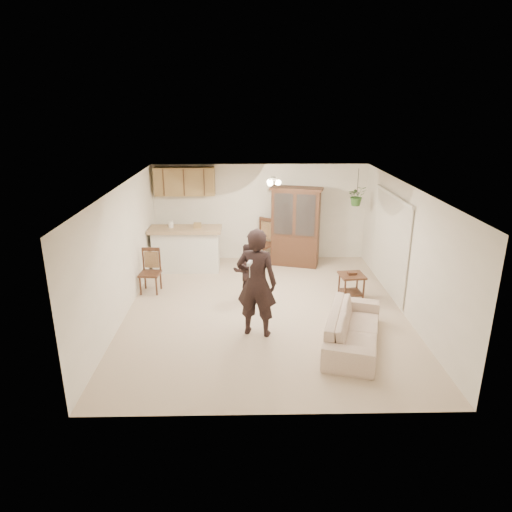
{
  "coord_description": "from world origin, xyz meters",
  "views": [
    {
      "loc": [
        -0.35,
        -8.37,
        4.01
      ],
      "look_at": [
        -0.17,
        0.4,
        1.02
      ],
      "focal_mm": 32.0,
      "sensor_mm": 36.0,
      "label": 1
    }
  ],
  "objects_px": {
    "child": "(247,268)",
    "side_table": "(351,286)",
    "adult": "(256,288)",
    "chair_hutch_left": "(262,252)",
    "sofa": "(354,325)",
    "chair_hutch_right": "(285,251)",
    "china_hutch": "(296,227)",
    "chair_bar": "(150,280)"
  },
  "relations": [
    {
      "from": "china_hutch",
      "to": "chair_bar",
      "type": "bearing_deg",
      "value": -136.92
    },
    {
      "from": "sofa",
      "to": "chair_bar",
      "type": "height_order",
      "value": "chair_bar"
    },
    {
      "from": "sofa",
      "to": "chair_bar",
      "type": "bearing_deg",
      "value": 76.14
    },
    {
      "from": "adult",
      "to": "chair_hutch_left",
      "type": "distance_m",
      "value": 3.8
    },
    {
      "from": "sofa",
      "to": "child",
      "type": "distance_m",
      "value": 2.76
    },
    {
      "from": "adult",
      "to": "chair_hutch_left",
      "type": "bearing_deg",
      "value": -78.2
    },
    {
      "from": "chair_hutch_right",
      "to": "sofa",
      "type": "bearing_deg",
      "value": 83.19
    },
    {
      "from": "side_table",
      "to": "chair_bar",
      "type": "distance_m",
      "value": 4.36
    },
    {
      "from": "adult",
      "to": "chair_hutch_right",
      "type": "bearing_deg",
      "value": -86.88
    },
    {
      "from": "sofa",
      "to": "chair_bar",
      "type": "distance_m",
      "value": 4.61
    },
    {
      "from": "china_hutch",
      "to": "adult",
      "type": "bearing_deg",
      "value": -90.23
    },
    {
      "from": "side_table",
      "to": "chair_hutch_left",
      "type": "bearing_deg",
      "value": 128.8
    },
    {
      "from": "child",
      "to": "chair_hutch_left",
      "type": "distance_m",
      "value": 2.19
    },
    {
      "from": "child",
      "to": "side_table",
      "type": "distance_m",
      "value": 2.25
    },
    {
      "from": "chair_bar",
      "to": "side_table",
      "type": "bearing_deg",
      "value": -1.27
    },
    {
      "from": "child",
      "to": "adult",
      "type": "bearing_deg",
      "value": 87.91
    },
    {
      "from": "side_table",
      "to": "adult",
      "type": "bearing_deg",
      "value": -143.79
    },
    {
      "from": "chair_hutch_left",
      "to": "chair_hutch_right",
      "type": "relative_size",
      "value": 1.17
    },
    {
      "from": "china_hutch",
      "to": "side_table",
      "type": "height_order",
      "value": "china_hutch"
    },
    {
      "from": "chair_bar",
      "to": "adult",
      "type": "bearing_deg",
      "value": -35.69
    },
    {
      "from": "child",
      "to": "chair_hutch_left",
      "type": "relative_size",
      "value": 1.15
    },
    {
      "from": "adult",
      "to": "side_table",
      "type": "relative_size",
      "value": 2.93
    },
    {
      "from": "child",
      "to": "side_table",
      "type": "height_order",
      "value": "child"
    },
    {
      "from": "child",
      "to": "chair_hutch_right",
      "type": "distance_m",
      "value": 2.52
    },
    {
      "from": "chair_hutch_right",
      "to": "chair_hutch_left",
      "type": "bearing_deg",
      "value": -3.59
    },
    {
      "from": "child",
      "to": "china_hutch",
      "type": "height_order",
      "value": "china_hutch"
    },
    {
      "from": "china_hutch",
      "to": "chair_hutch_right",
      "type": "bearing_deg",
      "value": 151.16
    },
    {
      "from": "side_table",
      "to": "chair_hutch_right",
      "type": "height_order",
      "value": "chair_hutch_right"
    },
    {
      "from": "sofa",
      "to": "adult",
      "type": "xyz_separation_m",
      "value": [
        -1.66,
        0.42,
        0.53
      ]
    },
    {
      "from": "chair_hutch_left",
      "to": "chair_hutch_right",
      "type": "distance_m",
      "value": 0.63
    },
    {
      "from": "side_table",
      "to": "chair_bar",
      "type": "bearing_deg",
      "value": 173.88
    },
    {
      "from": "child",
      "to": "side_table",
      "type": "relative_size",
      "value": 2.2
    },
    {
      "from": "sofa",
      "to": "chair_hutch_left",
      "type": "height_order",
      "value": "chair_hutch_left"
    },
    {
      "from": "china_hutch",
      "to": "chair_bar",
      "type": "relative_size",
      "value": 2.07
    },
    {
      "from": "adult",
      "to": "chair_hutch_left",
      "type": "relative_size",
      "value": 1.53
    },
    {
      "from": "china_hutch",
      "to": "side_table",
      "type": "bearing_deg",
      "value": -50.03
    },
    {
      "from": "sofa",
      "to": "chair_hutch_left",
      "type": "xyz_separation_m",
      "value": [
        -1.43,
        4.17,
        -0.04
      ]
    },
    {
      "from": "china_hutch",
      "to": "side_table",
      "type": "distance_m",
      "value": 2.5
    },
    {
      "from": "sofa",
      "to": "side_table",
      "type": "distance_m",
      "value": 1.95
    },
    {
      "from": "sofa",
      "to": "child",
      "type": "xyz_separation_m",
      "value": [
        -1.83,
        2.05,
        0.31
      ]
    },
    {
      "from": "side_table",
      "to": "chair_hutch_right",
      "type": "relative_size",
      "value": 0.61
    },
    {
      "from": "side_table",
      "to": "chair_hutch_left",
      "type": "relative_size",
      "value": 0.52
    }
  ]
}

